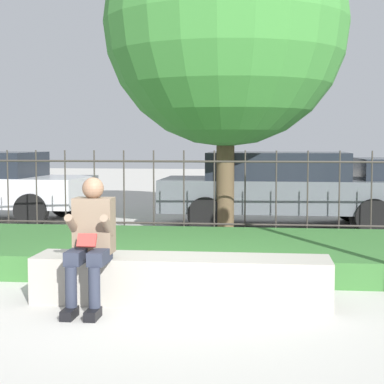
% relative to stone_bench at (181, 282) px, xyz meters
% --- Properties ---
extents(ground_plane, '(60.00, 60.00, 0.00)m').
position_rel_stone_bench_xyz_m(ground_plane, '(-0.21, 0.00, -0.21)').
color(ground_plane, '#B2AFA8').
extents(stone_bench, '(2.96, 0.59, 0.47)m').
position_rel_stone_bench_xyz_m(stone_bench, '(0.00, 0.00, 0.00)').
color(stone_bench, gray).
rests_on(stone_bench, ground_plane).
extents(person_seated_reader, '(0.42, 0.73, 1.27)m').
position_rel_stone_bench_xyz_m(person_seated_reader, '(-0.83, -0.33, 0.49)').
color(person_seated_reader, black).
rests_on(person_seated_reader, ground_plane).
extents(grass_berm, '(9.81, 2.76, 0.30)m').
position_rel_stone_bench_xyz_m(grass_berm, '(-0.21, 2.08, -0.06)').
color(grass_berm, '#33662D').
rests_on(grass_berm, ground_plane).
extents(iron_fence, '(7.81, 0.03, 1.47)m').
position_rel_stone_bench_xyz_m(iron_fence, '(-0.21, 3.85, 0.56)').
color(iron_fence, '#332D28').
rests_on(iron_fence, ground_plane).
extents(car_parked_center, '(4.71, 1.96, 1.40)m').
position_rel_stone_bench_xyz_m(car_parked_center, '(1.20, 5.82, 0.54)').
color(car_parked_center, '#4C5156').
rests_on(car_parked_center, ground_plane).
extents(tree_behind_fence, '(4.22, 4.22, 5.73)m').
position_rel_stone_bench_xyz_m(tree_behind_fence, '(0.14, 4.96, 3.41)').
color(tree_behind_fence, '#4C3D28').
rests_on(tree_behind_fence, ground_plane).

